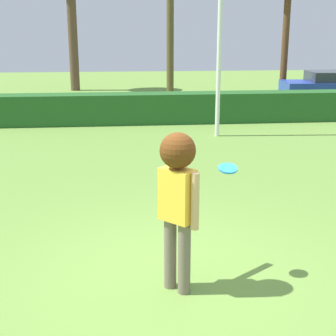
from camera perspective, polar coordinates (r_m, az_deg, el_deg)
The scene contains 5 objects.
ground_plane at distance 6.01m, azimuth 0.90°, elevation -12.42°, with size 60.00×60.00×0.00m, color olive.
person at distance 5.26m, azimuth 1.17°, elevation -2.43°, with size 0.50×0.82×1.81m.
frisbee at distance 5.57m, azimuth 6.97°, elevation -0.05°, with size 0.22×0.22×0.08m.
hedge_row at distance 15.51m, azimuth -3.47°, elevation 6.92°, with size 29.81×0.90×0.93m, color #235822.
parked_car_blue at distance 21.04m, azimuth 18.89°, elevation 9.05°, with size 4.31×2.05×1.25m.
Camera 1 is at (-0.63, -5.26, 2.84)m, focal length 52.56 mm.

